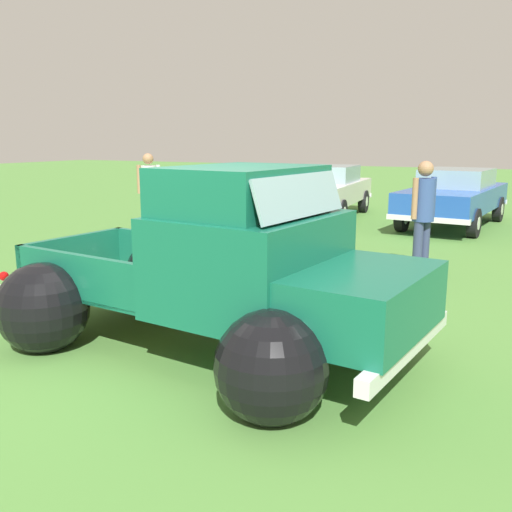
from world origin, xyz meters
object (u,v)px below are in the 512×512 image
Objects in this scene: show_car_0 at (326,189)px; spectator_0 at (423,211)px; spectator_1 at (149,188)px; lane_cone_0 at (113,257)px; show_car_1 at (454,195)px; vintage_pickup_truck at (229,283)px.

spectator_0 reaches higher than show_car_0.
spectator_1 is 2.94× the size of lane_cone_0.
show_car_1 reaches higher than lane_cone_0.
lane_cone_0 is at bearing -125.46° from spectator_0.
show_car_1 is at bearing 92.01° from vintage_pickup_truck.
show_car_0 is at bearing -87.78° from show_car_1.
show_car_0 and show_car_1 have the same top height.
spectator_0 is at bearing 82.38° from vintage_pickup_truck.
vintage_pickup_truck reaches higher than show_car_1.
spectator_0 is 6.44m from spectator_1.
spectator_1 reaches higher than spectator_0.
vintage_pickup_truck is 10.18m from show_car_1.
show_car_0 is 7.15× the size of lane_cone_0.
vintage_pickup_truck is 2.58× the size of spectator_1.
show_car_1 is 9.03m from lane_cone_0.
show_car_0 is 2.43× the size of spectator_1.
spectator_1 is (-2.48, -4.77, 0.29)m from show_car_0.
spectator_0 is 0.99× the size of spectator_1.
show_car_0 is 3.50m from show_car_1.
vintage_pickup_truck reaches higher than spectator_1.
spectator_0 is at bearing 27.88° from show_car_0.
vintage_pickup_truck is 0.99× the size of show_car_1.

